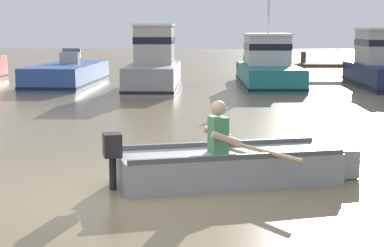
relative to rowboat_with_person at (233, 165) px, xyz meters
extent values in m
plane|color=#7A6B4C|center=(-1.41, -0.86, -0.25)|extent=(120.00, 120.00, 0.00)
cube|color=brown|center=(5.34, 18.74, 0.36)|extent=(10.86, 1.50, 0.16)
cylinder|color=#4D3924|center=(0.31, 19.44, 0.26)|extent=(0.24, 0.24, 1.02)
cylinder|color=#4D3924|center=(2.83, 19.44, 0.33)|extent=(0.24, 0.24, 1.16)
cylinder|color=#4D3924|center=(5.34, 18.04, 0.31)|extent=(0.24, 0.24, 1.12)
cube|color=gray|center=(-0.07, -0.02, -0.03)|extent=(3.29, 2.03, 0.44)
cube|color=gray|center=(1.57, 0.53, -0.03)|extent=(0.57, 0.70, 0.42)
cube|color=#4D4E51|center=(-0.23, 0.46, 0.22)|extent=(2.91, 1.04, 0.08)
cube|color=#4D4E51|center=(0.10, -0.51, 0.22)|extent=(2.91, 1.04, 0.08)
cube|color=#A0A2A8|center=(-0.16, -0.05, 0.15)|extent=(0.59, 1.05, 0.06)
cylinder|color=black|center=(-1.63, -0.55, 0.02)|extent=(0.13, 0.13, 0.54)
cube|color=black|center=(-1.63, -0.55, 0.37)|extent=(0.32, 0.34, 0.32)
cube|color=#3F7F4C|center=(-0.21, -0.07, 0.45)|extent=(0.32, 0.39, 0.52)
sphere|color=tan|center=(-0.21, -0.07, 0.83)|extent=(0.22, 0.22, 0.22)
cylinder|color=tan|center=(-0.23, 0.15, 0.43)|extent=(0.43, 0.22, 0.23)
cylinder|color=tan|center=(-0.09, -0.26, 0.43)|extent=(0.43, 0.22, 0.23)
cylinder|color=tan|center=(0.31, -0.05, 0.25)|extent=(1.24, 1.64, 0.06)
cube|color=#2D519E|center=(-6.60, 15.30, 0.16)|extent=(2.21, 6.21, 0.82)
cube|color=black|center=(-6.60, 15.30, -0.11)|extent=(2.25, 6.25, 0.10)
cube|color=#B2ADA3|center=(-6.61, 15.76, 0.79)|extent=(0.74, 0.52, 0.44)
cube|color=slate|center=(-6.61, 16.02, 0.97)|extent=(0.72, 0.06, 0.36)
cube|color=gray|center=(-3.03, 13.86, 0.21)|extent=(2.02, 5.88, 0.91)
cube|color=black|center=(-3.03, 13.86, -0.09)|extent=(2.06, 5.92, 0.10)
cube|color=#B2ADA3|center=(-3.06, 14.38, 1.34)|extent=(1.46, 2.50, 1.35)
cube|color=black|center=(-3.06, 14.38, 1.51)|extent=(1.49, 2.53, 0.24)
cube|color=white|center=(-3.06, 14.38, 2.06)|extent=(1.53, 2.63, 0.08)
cube|color=#1E727A|center=(1.13, 15.59, 0.15)|extent=(2.47, 6.61, 0.80)
cube|color=black|center=(1.13, 15.59, -0.11)|extent=(2.51, 6.65, 0.10)
cube|color=beige|center=(1.09, 16.17, 1.10)|extent=(1.76, 2.83, 1.11)
cube|color=black|center=(1.09, 16.17, 1.24)|extent=(1.79, 2.86, 0.24)
cube|color=white|center=(1.09, 16.17, 1.70)|extent=(1.85, 2.97, 0.08)
cylinder|color=silver|center=(1.12, 15.75, 1.90)|extent=(0.10, 0.10, 2.71)
cube|color=#19234C|center=(5.45, 15.38, 0.17)|extent=(2.21, 5.90, 0.85)
cube|color=black|center=(5.45, 15.38, -0.10)|extent=(2.25, 5.94, 0.10)
cube|color=#B2ADA3|center=(5.43, 15.90, 1.24)|extent=(1.64, 2.51, 1.28)
cube|color=black|center=(5.43, 15.90, 1.40)|extent=(1.67, 2.54, 0.24)
cube|color=white|center=(5.43, 15.90, 1.92)|extent=(1.72, 2.63, 0.08)
camera|label=1|loc=(0.10, -8.97, 1.94)|focal=59.74mm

